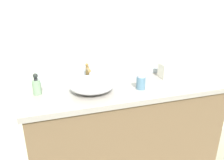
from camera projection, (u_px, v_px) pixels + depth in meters
bathroom_wall_rear at (128, 34)px, 1.82m from camera, size 6.00×0.06×2.60m
vanity_counter at (128, 132)px, 1.77m from camera, size 1.66×0.58×0.90m
wall_mirror_panel at (119, 17)px, 1.70m from camera, size 1.47×0.01×1.10m
sink_basin at (92, 84)px, 1.49m from camera, size 0.35×0.31×0.12m
faucet at (88, 73)px, 1.63m from camera, size 0.03×0.12×0.18m
soap_dispenser at (37, 86)px, 1.44m from camera, size 0.06×0.06×0.17m
lotion_bottle at (141, 82)px, 1.55m from camera, size 0.07×0.07×0.12m
tissue_box at (167, 70)px, 1.83m from camera, size 0.15×0.15×0.17m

